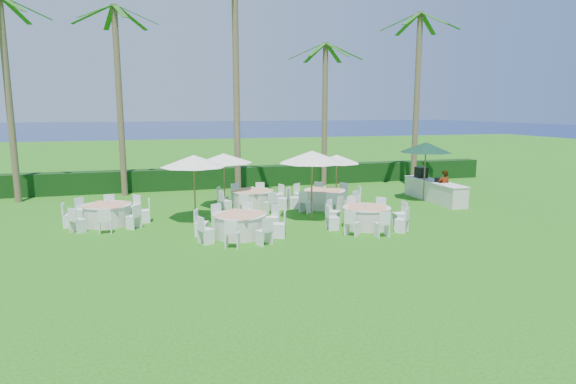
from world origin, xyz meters
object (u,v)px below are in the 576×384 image
(banquet_table_f, at_px, (325,198))
(buffet_table, at_px, (434,190))
(umbrella_green, at_px, (426,147))
(staff_person, at_px, (444,187))
(umbrella_b, at_px, (312,157))
(umbrella_d, at_px, (337,159))
(banquet_table_c, at_px, (366,217))
(umbrella_c, at_px, (224,158))
(umbrella_a, at_px, (194,161))
(banquet_table_e, at_px, (253,199))
(banquet_table_d, at_px, (107,214))
(banquet_table_b, at_px, (240,225))

(banquet_table_f, relative_size, buffet_table, 0.77)
(umbrella_green, bearing_deg, staff_person, -64.74)
(umbrella_b, height_order, umbrella_d, umbrella_b)
(banquet_table_c, height_order, umbrella_c, umbrella_c)
(banquet_table_c, height_order, umbrella_b, umbrella_b)
(buffet_table, relative_size, staff_person, 2.66)
(umbrella_a, relative_size, umbrella_b, 0.95)
(staff_person, bearing_deg, umbrella_c, -2.38)
(banquet_table_e, bearing_deg, umbrella_b, -57.59)
(banquet_table_e, xyz_separation_m, umbrella_c, (-1.26, 0.47, 1.90))
(banquet_table_d, bearing_deg, banquet_table_f, 4.69)
(banquet_table_d, height_order, umbrella_a, umbrella_a)
(staff_person, bearing_deg, buffet_table, -79.38)
(banquet_table_d, distance_m, umbrella_c, 5.79)
(umbrella_d, height_order, staff_person, umbrella_d)
(banquet_table_c, distance_m, umbrella_d, 5.27)
(banquet_table_f, distance_m, umbrella_b, 3.38)
(banquet_table_e, relative_size, umbrella_c, 1.22)
(umbrella_a, height_order, umbrella_c, umbrella_a)
(umbrella_green, xyz_separation_m, buffet_table, (0.44, -0.22, -2.16))
(banquet_table_d, height_order, staff_person, staff_person)
(buffet_table, bearing_deg, umbrella_b, -162.80)
(umbrella_green, relative_size, buffet_table, 0.67)
(buffet_table, bearing_deg, umbrella_green, 153.85)
(banquet_table_f, height_order, umbrella_a, umbrella_a)
(umbrella_b, xyz_separation_m, staff_person, (7.34, 1.47, -1.82))
(banquet_table_b, xyz_separation_m, umbrella_a, (-1.36, 2.88, 2.08))
(banquet_table_b, relative_size, umbrella_a, 1.18)
(banquet_table_e, bearing_deg, umbrella_c, 159.58)
(staff_person, bearing_deg, umbrella_green, -56.37)
(umbrella_c, xyz_separation_m, buffet_table, (10.48, -1.21, -1.80))
(banquet_table_c, height_order, buffet_table, buffet_table)
(banquet_table_e, xyz_separation_m, banquet_table_f, (3.29, -0.84, 0.01))
(banquet_table_b, height_order, banquet_table_d, banquet_table_b)
(banquet_table_b, relative_size, buffet_table, 0.74)
(banquet_table_c, height_order, banquet_table_f, banquet_table_f)
(banquet_table_f, bearing_deg, banquet_table_d, -175.31)
(umbrella_b, bearing_deg, banquet_table_f, 57.45)
(umbrella_green, distance_m, staff_person, 2.19)
(umbrella_a, distance_m, umbrella_d, 7.33)
(banquet_table_c, bearing_deg, umbrella_c, 131.59)
(umbrella_c, distance_m, umbrella_d, 5.48)
(banquet_table_f, relative_size, staff_person, 2.06)
(banquet_table_e, distance_m, umbrella_green, 9.08)
(buffet_table, bearing_deg, umbrella_c, 173.43)
(umbrella_d, xyz_separation_m, staff_person, (5.05, -1.52, -1.37))
(banquet_table_c, relative_size, umbrella_c, 1.22)
(umbrella_c, height_order, staff_person, umbrella_c)
(banquet_table_b, xyz_separation_m, umbrella_green, (10.26, 4.39, 2.27))
(umbrella_b, relative_size, umbrella_c, 1.08)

